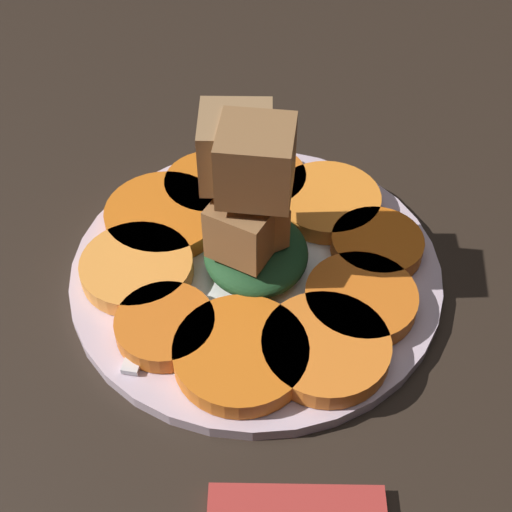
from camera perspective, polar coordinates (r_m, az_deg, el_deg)
name	(u,v)px	position (r cm, az deg, el deg)	size (l,w,h in cm)	color
table_slab	(256,284)	(53.25, 0.00, -2.27)	(120.00, 120.00, 2.00)	black
plate	(256,271)	(52.11, 0.00, -1.18)	(26.87, 26.87, 1.05)	silver
carrot_slice_0	(137,268)	(51.30, -9.51, -0.93)	(8.02, 8.02, 1.38)	#F9963A
carrot_slice_1	(165,326)	(47.68, -7.28, -5.55)	(6.65, 6.65, 1.38)	orange
carrot_slice_2	(241,354)	(45.99, -1.22, -7.82)	(8.76, 8.76, 1.38)	orange
carrot_slice_3	(326,348)	(46.48, 5.60, -7.30)	(8.37, 8.37, 1.38)	orange
carrot_slice_4	(361,299)	(49.24, 8.38, -3.43)	(7.70, 7.70, 1.38)	orange
carrot_slice_5	(377,245)	(52.89, 9.65, 0.90)	(6.75, 6.75, 1.38)	#D56013
carrot_slice_6	(328,201)	(55.75, 5.77, 4.37)	(8.17, 8.17, 1.38)	orange
carrot_slice_7	(262,180)	(57.32, 0.46, 6.08)	(7.74, 7.74, 1.38)	orange
carrot_slice_8	(211,186)	(56.90, -3.64, 5.60)	(7.30, 7.30, 1.38)	orange
carrot_slice_9	(163,216)	(54.73, -7.42, 3.19)	(8.86, 8.86, 1.38)	orange
center_pile	(250,207)	(47.82, -0.52, 3.98)	(8.30, 7.47, 12.07)	#1E4723
fork	(169,259)	(52.23, -7.00, -0.23)	(19.06, 4.63, 0.40)	silver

